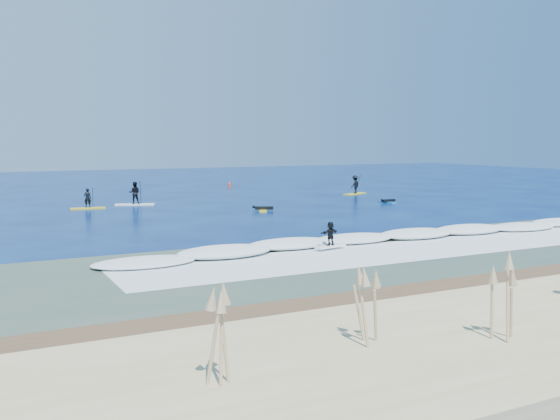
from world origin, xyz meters
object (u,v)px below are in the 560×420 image
prone_paddler_near (263,209)px  prone_paddler_far (388,201)px  sup_paddler_right (355,186)px  sup_paddler_left (88,202)px  sup_paddler_center (135,195)px  wave_surfer (330,235)px  marker_buoy (229,185)px

prone_paddler_near → prone_paddler_far: size_ratio=1.11×
sup_paddler_right → prone_paddler_near: bearing=-172.1°
sup_paddler_right → prone_paddler_far: (-2.35, -8.66, -0.74)m
prone_paddler_near → sup_paddler_left: bearing=81.6°
sup_paddler_left → sup_paddler_right: 27.02m
sup_paddler_left → prone_paddler_far: size_ratio=1.44×
sup_paddler_center → prone_paddler_near: (7.91, -8.99, -0.72)m
wave_surfer → marker_buoy: size_ratio=2.72×
sup_paddler_center → prone_paddler_near: size_ratio=1.58×
prone_paddler_far → prone_paddler_near: bearing=90.6°
sup_paddler_right → prone_paddler_near: sup_paddler_right is taller
sup_paddler_center → prone_paddler_far: 22.16m
sup_paddler_center → marker_buoy: bearing=65.5°
prone_paddler_near → prone_paddler_far: prone_paddler_near is taller
sup_paddler_right → wave_surfer: sup_paddler_right is taller
sup_paddler_left → prone_paddler_far: sup_paddler_left is taller
sup_paddler_center → sup_paddler_right: 22.82m
sup_paddler_left → marker_buoy: (19.11, 16.14, -0.30)m
prone_paddler_near → marker_buoy: size_ratio=3.14×
sup_paddler_left → prone_paddler_far: bearing=-11.4°
sup_paddler_center → marker_buoy: sup_paddler_center is taller
sup_paddler_left → wave_surfer: bearing=-68.6°
sup_paddler_right → marker_buoy: (-7.86, 14.67, -0.58)m
sup_paddler_right → prone_paddler_far: 9.00m
sup_paddler_right → wave_surfer: (-19.46, -26.65, -0.13)m
prone_paddler_near → wave_surfer: size_ratio=1.15×
sup_paddler_center → sup_paddler_right: (22.82, 0.20, 0.01)m
prone_paddler_near → wave_surfer: 18.05m
marker_buoy → prone_paddler_far: bearing=-76.7°
prone_paddler_near → marker_buoy: 24.88m
sup_paddler_right → marker_buoy: 16.65m
sup_paddler_left → wave_surfer: size_ratio=1.50×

